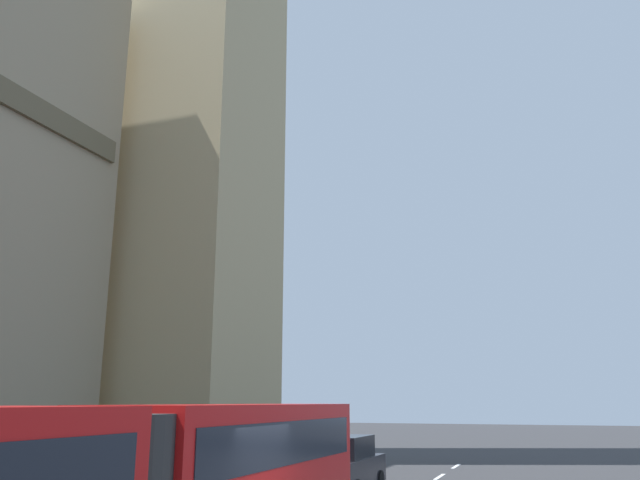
# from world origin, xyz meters

# --- Properties ---
(sedan_lead) EXTENTS (4.40, 1.86, 1.85)m
(sedan_lead) POSITION_xyz_m (9.41, 2.14, 0.91)
(sedan_lead) COLOR black
(sedan_lead) RESTS_ON ground_plane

